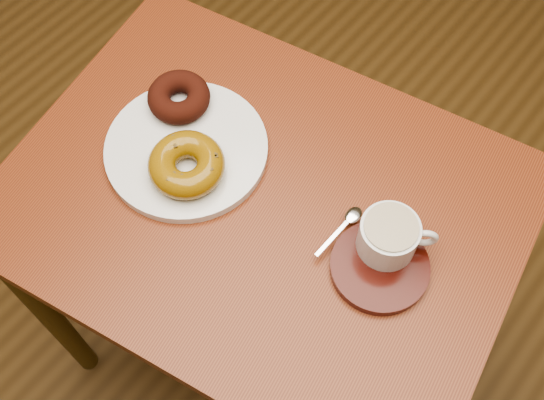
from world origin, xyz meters
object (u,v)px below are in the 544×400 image
Objects in this scene: saucer at (380,267)px; coffee_cup at (390,236)px; donut_plate at (186,149)px; cafe_table at (263,232)px.

saucer is 0.05m from coffee_cup.
donut_plate is at bearing -175.36° from saucer.
donut_plate is 0.34m from saucer.
saucer is 1.39× the size of coffee_cup.
donut_plate is at bearing 155.09° from coffee_cup.
donut_plate and saucer have the same top height.
coffee_cup is at bearing 109.75° from saucer.
cafe_table is 6.08× the size of saucer.
saucer reaches higher than cafe_table.
cafe_table is at bearing 159.63° from coffee_cup.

